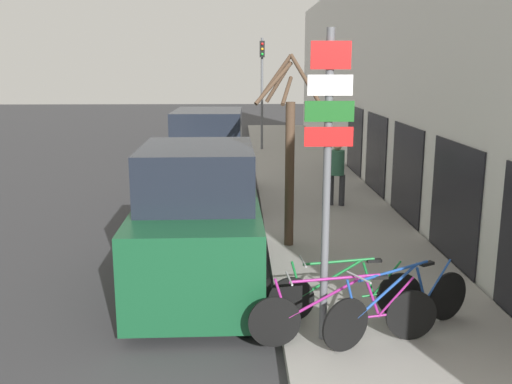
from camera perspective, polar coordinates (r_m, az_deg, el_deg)
The scene contains 12 objects.
ground_plane at distance 15.00m, azimuth -3.43°, elevation -1.19°, with size 80.00×80.00×0.00m, color #333335.
sidewalk_curb at distance 17.84m, azimuth 5.20°, elevation 1.23°, with size 3.20×32.00×0.15m.
building_facade at distance 17.72m, azimuth 11.17°, elevation 11.21°, with size 0.23×32.00×6.50m.
signpost at distance 6.85m, azimuth 7.13°, elevation 2.19°, with size 0.58×0.12×3.82m.
bicycle_0 at distance 7.31m, azimuth 8.79°, elevation -11.96°, with size 2.39×0.44×0.91m.
bicycle_1 at distance 7.66m, azimuth 14.18°, elevation -10.94°, with size 2.16×1.17×0.93m.
bicycle_2 at distance 7.96m, azimuth 8.97°, elevation -9.97°, with size 2.13×0.44×0.87m.
parked_car_0 at distance 9.16m, azimuth -5.72°, elevation -3.27°, with size 2.16×4.28×2.35m.
parked_car_1 at distance 14.42m, azimuth -4.70°, elevation 2.75°, with size 2.10×4.63×2.49m.
pedestrian_near at distance 14.17m, azimuth 8.11°, elevation 2.30°, with size 0.41×0.35×1.59m.
street_tree at distance 10.70m, azimuth 3.26°, elevation 3.72°, with size 1.19×0.84×3.61m.
traffic_light at distance 23.64m, azimuth 0.61°, elevation 11.27°, with size 0.20×0.30×4.50m.
Camera 1 is at (0.45, -3.37, 3.55)m, focal length 40.00 mm.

